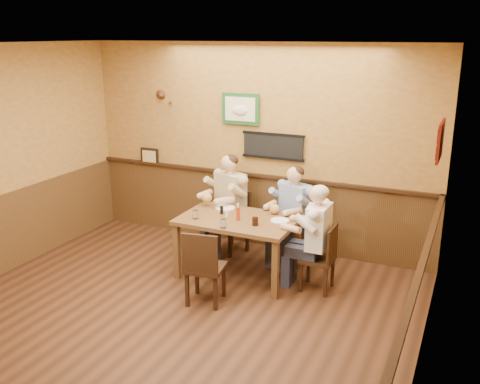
% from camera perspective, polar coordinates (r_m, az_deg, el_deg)
% --- Properties ---
extents(room, '(5.02, 5.03, 2.81)m').
position_cam_1_polar(room, '(5.19, -7.02, 2.91)').
color(room, '#361D10').
rests_on(room, ground).
extents(dining_table, '(1.40, 0.90, 0.75)m').
position_cam_1_polar(dining_table, '(6.52, -0.22, -3.56)').
color(dining_table, brown).
rests_on(dining_table, ground).
extents(chair_back_left, '(0.52, 0.52, 0.86)m').
position_cam_1_polar(chair_back_left, '(7.31, -1.00, -3.18)').
color(chair_back_left, '#331F10').
rests_on(chair_back_left, ground).
extents(chair_back_right, '(0.49, 0.49, 0.81)m').
position_cam_1_polar(chair_back_right, '(7.04, 5.82, -4.25)').
color(chair_back_right, '#331F10').
rests_on(chair_back_right, ground).
extents(chair_right_end, '(0.37, 0.37, 0.80)m').
position_cam_1_polar(chair_right_end, '(6.32, 8.26, -6.94)').
color(chair_right_end, '#331F10').
rests_on(chair_right_end, ground).
extents(chair_near_side, '(0.46, 0.46, 0.87)m').
position_cam_1_polar(chair_near_side, '(5.97, -3.70, -7.86)').
color(chair_near_side, '#331F10').
rests_on(chair_near_side, ground).
extents(diner_tan_shirt, '(0.74, 0.74, 1.23)m').
position_cam_1_polar(diner_tan_shirt, '(7.25, -1.01, -1.81)').
color(diner_tan_shirt, beige).
rests_on(diner_tan_shirt, ground).
extents(diner_blue_polo, '(0.70, 0.70, 1.16)m').
position_cam_1_polar(diner_blue_polo, '(6.98, 5.87, -2.92)').
color(diner_blue_polo, '#7F96BF').
rests_on(diner_blue_polo, ground).
extents(diner_white_elder, '(0.53, 0.53, 1.14)m').
position_cam_1_polar(diner_white_elder, '(6.25, 8.33, -5.50)').
color(diner_white_elder, white).
rests_on(diner_white_elder, ground).
extents(water_glass_left, '(0.08, 0.08, 0.11)m').
position_cam_1_polar(water_glass_left, '(6.47, -4.76, -2.40)').
color(water_glass_left, white).
rests_on(water_glass_left, dining_table).
extents(water_glass_mid, '(0.09, 0.09, 0.11)m').
position_cam_1_polar(water_glass_mid, '(6.15, -1.79, -3.37)').
color(water_glass_mid, white).
rests_on(water_glass_mid, dining_table).
extents(cola_tumbler, '(0.09, 0.09, 0.10)m').
position_cam_1_polar(cola_tumbler, '(6.23, 1.63, -3.15)').
color(cola_tumbler, black).
rests_on(cola_tumbler, dining_table).
extents(hot_sauce_bottle, '(0.06, 0.06, 0.19)m').
position_cam_1_polar(hot_sauce_bottle, '(6.38, -0.21, -2.23)').
color(hot_sauce_bottle, '#B32B13').
rests_on(hot_sauce_bottle, dining_table).
extents(salt_shaker, '(0.04, 0.04, 0.09)m').
position_cam_1_polar(salt_shaker, '(6.51, -1.44, -2.32)').
color(salt_shaker, white).
rests_on(salt_shaker, dining_table).
extents(pepper_shaker, '(0.04, 0.04, 0.10)m').
position_cam_1_polar(pepper_shaker, '(6.62, -1.97, -1.93)').
color(pepper_shaker, black).
rests_on(pepper_shaker, dining_table).
extents(plate_far_left, '(0.27, 0.27, 0.02)m').
position_cam_1_polar(plate_far_left, '(6.83, -1.60, -1.70)').
color(plate_far_left, white).
rests_on(plate_far_left, dining_table).
extents(plate_far_right, '(0.23, 0.23, 0.01)m').
position_cam_1_polar(plate_far_right, '(6.40, 4.28, -3.05)').
color(plate_far_right, white).
rests_on(plate_far_right, dining_table).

